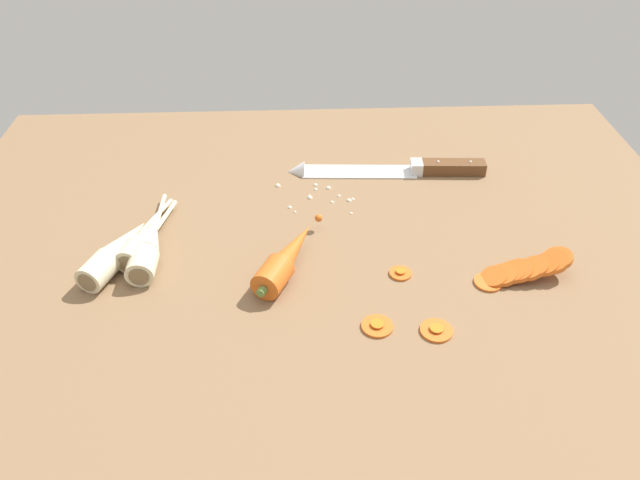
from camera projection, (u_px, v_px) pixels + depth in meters
ground_plane at (319, 250)px, 96.29cm from camera, size 120.00×90.00×4.00cm
chefs_knife at (383, 169)px, 110.31cm from camera, size 34.83×5.46×4.18cm
whole_carrot at (286, 258)px, 88.23cm from camera, size 10.23×17.74×4.20cm
parsnip_front at (144, 241)px, 91.67cm from camera, size 6.52×17.29×4.00cm
parsnip_mid_left at (148, 246)px, 90.74cm from camera, size 4.02×21.59×4.00cm
parsnip_mid_right at (117, 251)px, 89.72cm from camera, size 10.34×21.72×4.00cm
carrot_slice_stack at (524, 270)px, 87.23cm from camera, size 14.00×5.94×4.23cm
carrot_slice_stray_near at (436, 330)px, 79.54cm from camera, size 4.19×4.19×0.70cm
carrot_slice_stray_mid at (400, 272)px, 88.46cm from camera, size 3.15×3.15×0.70cm
carrot_slice_stray_far at (377, 325)px, 80.17cm from camera, size 4.11×4.11×0.70cm
mince_crumbs at (317, 193)px, 104.85cm from camera, size 13.18×9.44×0.88cm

